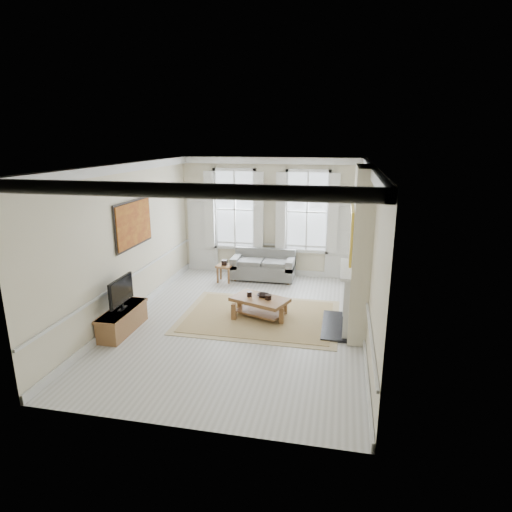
% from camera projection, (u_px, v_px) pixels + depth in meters
% --- Properties ---
extents(floor, '(7.20, 7.20, 0.00)m').
position_uv_depth(floor, '(242.00, 323.00, 9.37)').
color(floor, '#B7B5AD').
rests_on(floor, ground).
extents(ceiling, '(7.20, 7.20, 0.00)m').
position_uv_depth(ceiling, '(241.00, 165.00, 8.46)').
color(ceiling, white).
rests_on(ceiling, back_wall).
extents(back_wall, '(5.20, 0.00, 5.20)m').
position_uv_depth(back_wall, '(271.00, 217.00, 12.31)').
color(back_wall, beige).
rests_on(back_wall, floor).
extents(left_wall, '(0.00, 7.20, 7.20)m').
position_uv_depth(left_wall, '(127.00, 242.00, 9.42)').
color(left_wall, beige).
rests_on(left_wall, floor).
extents(right_wall, '(0.00, 7.20, 7.20)m').
position_uv_depth(right_wall, '(370.00, 254.00, 8.41)').
color(right_wall, beige).
rests_on(right_wall, floor).
extents(window_left, '(1.26, 0.20, 2.20)m').
position_uv_depth(window_left, '(235.00, 209.00, 12.41)').
color(window_left, '#B2BCC6').
rests_on(window_left, back_wall).
extents(window_right, '(1.26, 0.20, 2.20)m').
position_uv_depth(window_right, '(307.00, 212.00, 12.01)').
color(window_right, '#B2BCC6').
rests_on(window_right, back_wall).
extents(door_left, '(0.90, 0.08, 2.30)m').
position_uv_depth(door_left, '(203.00, 233.00, 12.82)').
color(door_left, silver).
rests_on(door_left, floor).
extents(door_right, '(0.90, 0.08, 2.30)m').
position_uv_depth(door_right, '(342.00, 239.00, 12.02)').
color(door_right, silver).
rests_on(door_right, floor).
extents(painting, '(0.05, 1.66, 1.06)m').
position_uv_depth(painting, '(134.00, 224.00, 9.60)').
color(painting, '#BB7820').
rests_on(painting, left_wall).
extents(chimney_breast, '(0.35, 1.70, 3.38)m').
position_uv_depth(chimney_breast, '(360.00, 251.00, 8.63)').
color(chimney_breast, beige).
rests_on(chimney_breast, floor).
extents(hearth, '(0.55, 1.50, 0.05)m').
position_uv_depth(hearth, '(335.00, 326.00, 9.16)').
color(hearth, black).
rests_on(hearth, floor).
extents(fireplace, '(0.21, 1.45, 1.33)m').
position_uv_depth(fireplace, '(346.00, 295.00, 8.93)').
color(fireplace, silver).
rests_on(fireplace, floor).
extents(mirror, '(0.06, 1.26, 1.06)m').
position_uv_depth(mirror, '(351.00, 234.00, 8.58)').
color(mirror, gold).
rests_on(mirror, chimney_breast).
extents(sofa, '(1.76, 0.86, 0.84)m').
position_uv_depth(sofa, '(264.00, 267.00, 12.23)').
color(sofa, slate).
rests_on(sofa, floor).
extents(side_table, '(0.46, 0.46, 0.49)m').
position_uv_depth(side_table, '(225.00, 269.00, 11.95)').
color(side_table, brown).
rests_on(side_table, floor).
extents(rug, '(3.50, 2.60, 0.02)m').
position_uv_depth(rug, '(260.00, 317.00, 9.66)').
color(rug, '#A48C55').
rests_on(rug, floor).
extents(coffee_table, '(1.40, 1.10, 0.46)m').
position_uv_depth(coffee_table, '(260.00, 301.00, 9.56)').
color(coffee_table, brown).
rests_on(coffee_table, rug).
extents(ceramic_pot_a, '(0.12, 0.12, 0.12)m').
position_uv_depth(ceramic_pot_a, '(249.00, 294.00, 9.62)').
color(ceramic_pot_a, black).
rests_on(ceramic_pot_a, coffee_table).
extents(ceramic_pot_b, '(0.15, 0.15, 0.10)m').
position_uv_depth(ceramic_pot_b, '(268.00, 297.00, 9.44)').
color(ceramic_pot_b, black).
rests_on(ceramic_pot_b, coffee_table).
extents(bowl, '(0.32, 0.32, 0.06)m').
position_uv_depth(bowl, '(263.00, 295.00, 9.61)').
color(bowl, black).
rests_on(bowl, coffee_table).
extents(tv_stand, '(0.44, 1.38, 0.49)m').
position_uv_depth(tv_stand, '(123.00, 320.00, 8.89)').
color(tv_stand, brown).
rests_on(tv_stand, floor).
extents(tv, '(0.08, 0.90, 0.68)m').
position_uv_depth(tv, '(121.00, 291.00, 8.72)').
color(tv, black).
rests_on(tv, tv_stand).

